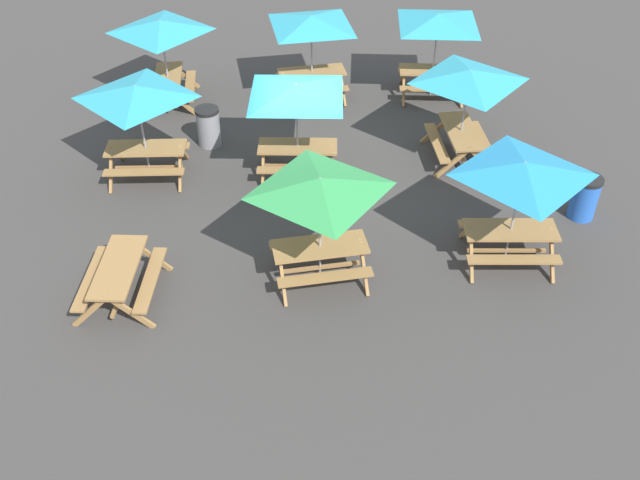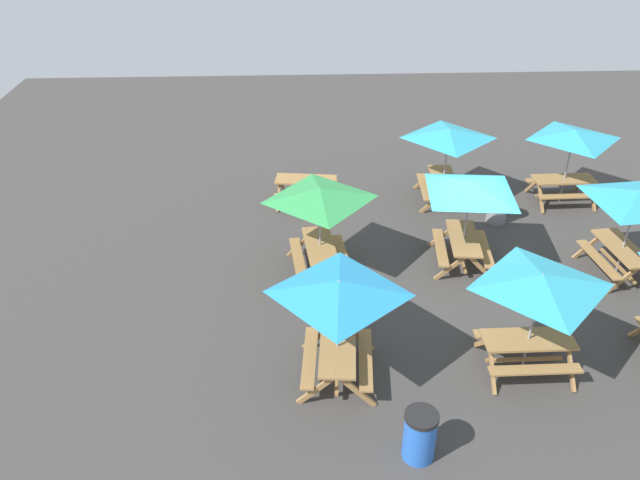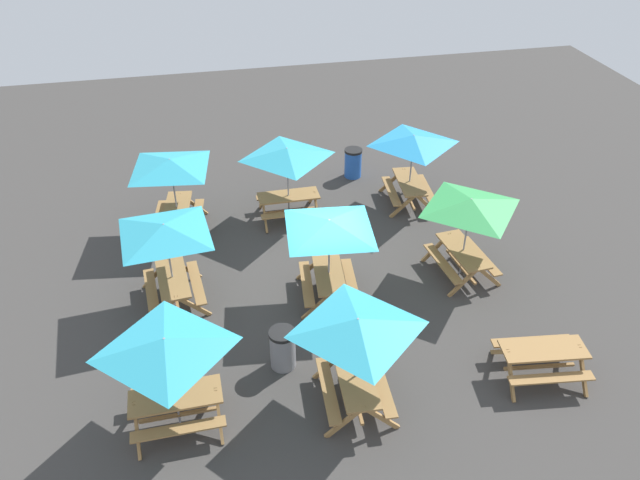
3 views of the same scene
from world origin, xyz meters
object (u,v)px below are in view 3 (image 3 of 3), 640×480
Objects in this scene: picnic_table_3 at (413,145)px; picnic_table_1 at (470,210)px; picnic_table_8 at (329,231)px; picnic_table_4 at (165,235)px; picnic_table_2 at (358,331)px; picnic_table_7 at (287,158)px; picnic_table_5 at (171,169)px; trash_bin_blue at (353,163)px; picnic_table_0 at (542,355)px; picnic_table_6 at (166,351)px; trash_bin_gray at (283,348)px.

picnic_table_1 is at bearing -172.06° from picnic_table_3.
picnic_table_4 is at bearing 86.68° from picnic_table_8.
picnic_table_2 and picnic_table_7 have the same top height.
picnic_table_5 reaches higher than trash_bin_blue.
picnic_table_5 is (7.43, 7.46, 1.43)m from picnic_table_0.
picnic_table_0 is 0.84× the size of picnic_table_3.
trash_bin_blue is at bearing -62.57° from picnic_table_5.
picnic_table_5 is 1.20× the size of picnic_table_7.
picnic_table_1 is 5.30m from picnic_table_2.
picnic_table_6 is 0.83× the size of picnic_table_8.
picnic_table_0 is 7.61m from picnic_table_3.
picnic_table_8 is at bearing -129.60° from picnic_table_5.
picnic_table_0 is 0.84× the size of picnic_table_1.
picnic_table_4 is 1.00× the size of picnic_table_8.
picnic_table_6 is at bearing 109.21° from picnic_table_1.
picnic_table_4 is at bearing -175.47° from picnic_table_5.
trash_bin_gray is at bearing -153.05° from picnic_table_5.
picnic_table_3 is 2.38× the size of trash_bin_gray.
picnic_table_1 and picnic_table_5 have the same top height.
picnic_table_5 is 3.25m from picnic_table_7.
picnic_table_5 is at bearing -92.66° from picnic_table_6.
picnic_table_8 is at bearing 159.92° from trash_bin_blue.
picnic_table_1 is 8.16m from picnic_table_6.
trash_bin_blue is at bearing -24.57° from trash_bin_gray.
picnic_table_1 is at bearing -80.89° from picnic_table_8.
picnic_table_1 is at bearing -65.94° from trash_bin_gray.
picnic_table_0 is 0.69× the size of picnic_table_8.
picnic_table_6 is at bearing 116.16° from trash_bin_gray.
picnic_table_4 is at bearing 43.29° from picnic_table_7.
picnic_table_5 is 7.12m from picnic_table_6.
picnic_table_4 is 3.83m from picnic_table_8.
picnic_table_7 reaches higher than trash_bin_gray.
picnic_table_0 is 0.84× the size of picnic_table_2.
picnic_table_3 is 3.78m from picnic_table_7.
picnic_table_5 is (3.27, -0.19, 0.00)m from picnic_table_4.
picnic_table_6 is (-7.15, 7.23, 0.00)m from picnic_table_3.
picnic_table_2 is 1.00× the size of picnic_table_7.
picnic_table_3 is 1.00× the size of picnic_table_7.
picnic_table_1 is 0.83× the size of picnic_table_8.
picnic_table_3 is at bearing -81.96° from picnic_table_5.
picnic_table_8 is 2.87× the size of trash_bin_gray.
picnic_table_3 is 5.22m from picnic_table_8.
trash_bin_gray is (-2.29, 5.12, -1.49)m from picnic_table_1.
trash_bin_gray is at bearing 46.52° from picnic_table_2.
picnic_table_2 reaches higher than trash_bin_gray.
trash_bin_blue is at bearing -14.01° from picnic_table_8.
picnic_table_1 is 3.62m from picnic_table_8.
picnic_table_1 is 5.41m from picnic_table_7.
picnic_table_5 reaches higher than trash_bin_gray.
trash_bin_blue is (9.49, 1.69, -0.07)m from picnic_table_0.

